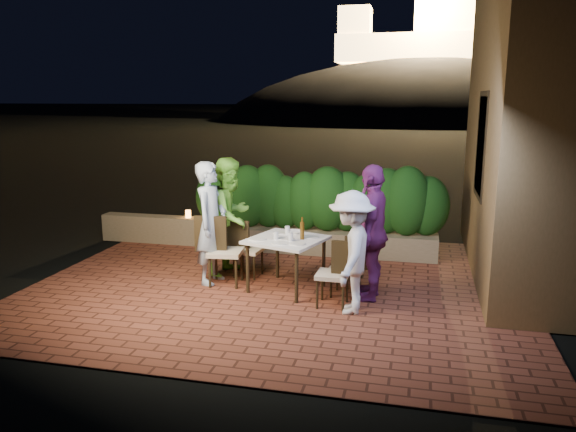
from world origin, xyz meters
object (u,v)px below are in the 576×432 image
(diner_purple, at_px, (372,232))
(parapet_lamp, at_px, (188,214))
(chair_right_front, at_px, (333,273))
(diner_blue, at_px, (211,223))
(chair_right_back, at_px, (346,266))
(diner_white, at_px, (351,252))
(dining_table, at_px, (286,264))
(bowl, at_px, (294,232))
(beer_bottle, at_px, (302,228))
(diner_green, at_px, (231,216))
(chair_left_front, at_px, (225,251))
(chair_left_back, at_px, (248,249))

(diner_purple, height_order, parapet_lamp, diner_purple)
(chair_right_front, xyz_separation_m, diner_blue, (-1.88, 0.55, 0.45))
(chair_right_back, height_order, diner_white, diner_white)
(dining_table, bearing_deg, chair_right_back, -2.81)
(parapet_lamp, bearing_deg, bowl, -35.72)
(beer_bottle, distance_m, parapet_lamp, 3.31)
(parapet_lamp, bearing_deg, beer_bottle, -38.18)
(diner_blue, distance_m, diner_green, 0.52)
(chair_left_front, relative_size, diner_white, 0.65)
(chair_left_front, bearing_deg, beer_bottle, -7.50)
(diner_white, bearing_deg, chair_left_front, -109.33)
(diner_white, distance_m, diner_purple, 0.62)
(bowl, bearing_deg, diner_blue, -168.99)
(bowl, xyz_separation_m, chair_right_back, (0.80, -0.35, -0.35))
(beer_bottle, bearing_deg, diner_purple, -3.52)
(beer_bottle, xyz_separation_m, parapet_lamp, (-2.58, 2.03, -0.34))
(chair_right_back, bearing_deg, beer_bottle, 2.59)
(beer_bottle, height_order, chair_left_back, beer_bottle)
(chair_left_back, distance_m, chair_right_back, 1.64)
(dining_table, relative_size, chair_left_front, 0.94)
(chair_right_front, distance_m, parapet_lamp, 3.99)
(dining_table, distance_m, parapet_lamp, 3.13)
(chair_left_back, relative_size, chair_right_back, 1.02)
(parapet_lamp, bearing_deg, dining_table, -40.82)
(bowl, relative_size, diner_purple, 0.10)
(chair_left_back, height_order, parapet_lamp, chair_left_back)
(dining_table, distance_m, diner_green, 1.29)
(beer_bottle, distance_m, diner_blue, 1.37)
(dining_table, distance_m, diner_blue, 1.26)
(chair_left_back, bearing_deg, chair_left_front, -109.23)
(beer_bottle, height_order, diner_green, diner_green)
(bowl, bearing_deg, parapet_lamp, 144.28)
(diner_green, height_order, parapet_lamp, diner_green)
(chair_left_back, xyz_separation_m, chair_right_back, (1.56, -0.51, -0.01))
(chair_left_front, relative_size, diner_blue, 0.57)
(parapet_lamp, bearing_deg, diner_purple, -30.51)
(diner_blue, xyz_separation_m, diner_purple, (2.34, -0.13, 0.02))
(chair_left_front, height_order, diner_white, diner_white)
(beer_bottle, relative_size, chair_left_front, 0.31)
(bowl, bearing_deg, beer_bottle, -59.50)
(dining_table, height_order, diner_blue, diner_blue)
(chair_left_back, height_order, diner_green, diner_green)
(beer_bottle, bearing_deg, chair_right_front, -43.28)
(chair_left_back, distance_m, diner_blue, 0.75)
(chair_right_back, height_order, diner_green, diner_green)
(chair_left_front, xyz_separation_m, diner_purple, (2.11, -0.08, 0.41))
(chair_right_front, height_order, diner_white, diner_white)
(diner_purple, bearing_deg, diner_blue, -90.32)
(dining_table, relative_size, chair_left_back, 1.11)
(beer_bottle, distance_m, chair_left_front, 1.21)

